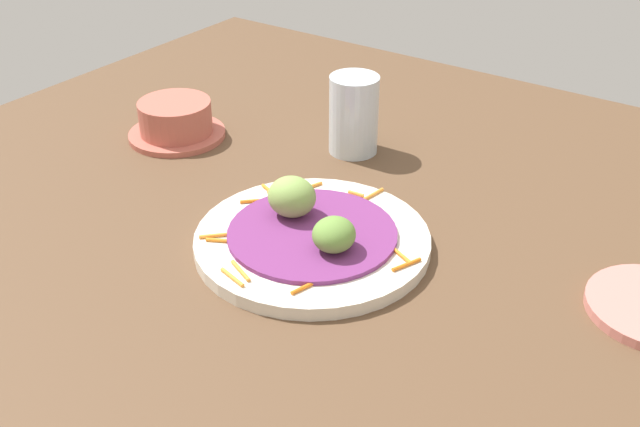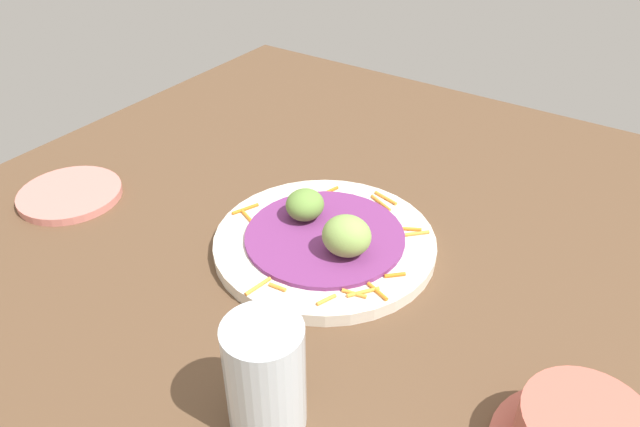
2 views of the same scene
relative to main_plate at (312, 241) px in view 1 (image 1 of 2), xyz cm
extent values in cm
cube|color=brown|center=(5.97, -3.86, -1.74)|extent=(110.00, 110.00, 2.00)
cylinder|color=silver|center=(0.00, 0.00, 0.00)|extent=(25.44, 25.44, 1.48)
cylinder|color=#702D6B|center=(0.00, 0.00, 1.00)|extent=(18.27, 18.27, 0.52)
cylinder|color=orange|center=(0.79, -9.93, 0.94)|extent=(1.97, 0.58, 0.40)
cylinder|color=orange|center=(5.87, -8.72, 0.94)|extent=(1.19, 2.26, 0.40)
cylinder|color=orange|center=(-11.12, -0.73, 0.94)|extent=(1.72, 3.43, 0.40)
cylinder|color=orange|center=(1.91, 9.64, 0.94)|extent=(3.57, 1.91, 0.40)
cylinder|color=orange|center=(-0.96, -10.95, 0.94)|extent=(0.93, 3.40, 0.40)
cylinder|color=orange|center=(7.19, 6.62, 0.94)|extent=(2.97, 1.82, 0.40)
cylinder|color=orange|center=(-9.71, -1.95, 0.94)|extent=(3.37, 1.84, 0.40)
cylinder|color=orange|center=(-4.90, 8.21, 0.94)|extent=(1.28, 3.11, 0.40)
cylinder|color=orange|center=(9.86, -1.51, 0.94)|extent=(1.91, 1.85, 0.40)
cylinder|color=orange|center=(9.60, -4.77, 0.94)|extent=(2.93, 1.45, 0.40)
cylinder|color=orange|center=(8.44, -5.68, 0.94)|extent=(2.43, 3.03, 0.40)
cylinder|color=orange|center=(8.25, 6.17, 0.94)|extent=(2.79, 2.82, 0.40)
cylinder|color=orange|center=(1.87, 10.96, 0.94)|extent=(3.59, 1.32, 0.40)
cylinder|color=orange|center=(7.80, -6.37, 0.94)|extent=(2.63, 0.88, 0.40)
ellipsoid|color=#84A851|center=(3.80, -1.52, 3.53)|extent=(6.49, 6.12, 4.55)
ellipsoid|color=olive|center=(-3.80, 1.52, 3.03)|extent=(5.12, 5.30, 3.54)
cylinder|color=#B75B4C|center=(31.26, -11.66, -0.34)|extent=(13.31, 13.31, 0.80)
cylinder|color=#B75B4C|center=(31.26, -11.66, 2.27)|extent=(9.95, 9.95, 4.43)
cylinder|color=silver|center=(8.95, -22.04, 4.49)|extent=(6.50, 6.50, 10.46)
camera|label=1|loc=(-39.95, 55.96, 45.29)|focal=42.90mm
camera|label=2|loc=(30.50, -46.29, 42.28)|focal=34.03mm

